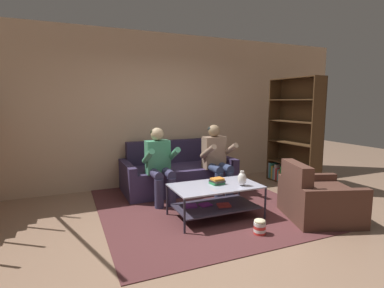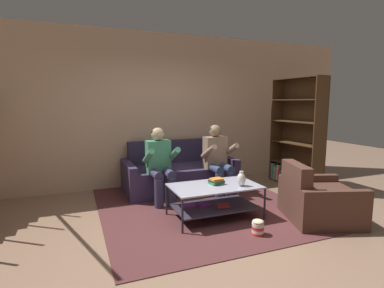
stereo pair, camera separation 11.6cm
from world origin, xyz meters
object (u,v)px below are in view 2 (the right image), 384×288
object	(u,v)px
person_seated_left	(160,162)
vase	(241,179)
popcorn_tub	(258,227)
bookshelf	(296,142)
armchair	(318,201)
couch	(179,174)
book_stack	(216,181)
coffee_table	(214,196)
person_seated_right	(218,157)

from	to	relation	value
person_seated_left	vase	world-z (taller)	person_seated_left
person_seated_left	popcorn_tub	world-z (taller)	person_seated_left
vase	bookshelf	size ratio (longest dim) A/B	0.10
vase	armchair	bearing A→B (deg)	-24.85
person_seated_left	bookshelf	world-z (taller)	bookshelf
couch	popcorn_tub	size ratio (longest dim) A/B	10.01
popcorn_tub	book_stack	bearing A→B (deg)	104.04
coffee_table	vase	xyz separation A→B (m)	(0.33, -0.16, 0.25)
bookshelf	person_seated_left	bearing A→B (deg)	-178.63
person_seated_left	person_seated_right	distance (m)	1.03
person_seated_left	person_seated_right	bearing A→B (deg)	0.08
couch	coffee_table	distance (m)	1.49
coffee_table	book_stack	bearing A→B (deg)	40.46
vase	popcorn_tub	bearing A→B (deg)	-98.88
armchair	bookshelf	bearing A→B (deg)	59.10
couch	person_seated_left	bearing A→B (deg)	-131.99
vase	popcorn_tub	world-z (taller)	vase
person_seated_right	coffee_table	bearing A→B (deg)	-119.04
vase	armchair	distance (m)	1.09
book_stack	bookshelf	distance (m)	2.39
person_seated_right	popcorn_tub	distance (m)	1.75
book_stack	person_seated_left	bearing A→B (deg)	123.11
couch	person_seated_right	distance (m)	0.85
vase	bookshelf	bearing A→B (deg)	31.14
coffee_table	vase	size ratio (longest dim) A/B	5.92
coffee_table	popcorn_tub	xyz separation A→B (m)	(0.25, -0.71, -0.21)
couch	coffee_table	bearing A→B (deg)	-90.05
bookshelf	vase	bearing A→B (deg)	-148.86
couch	book_stack	world-z (taller)	couch
armchair	coffee_table	bearing A→B (deg)	155.07
person_seated_right	bookshelf	world-z (taller)	bookshelf
armchair	couch	bearing A→B (deg)	121.51
popcorn_tub	couch	bearing A→B (deg)	96.40
couch	person_seated_left	world-z (taller)	person_seated_left
coffee_table	book_stack	size ratio (longest dim) A/B	5.94
bookshelf	popcorn_tub	bearing A→B (deg)	-139.45
couch	bookshelf	size ratio (longest dim) A/B	0.97
book_stack	coffee_table	bearing A→B (deg)	-139.54
person_seated_left	vase	size ratio (longest dim) A/B	5.82
couch	vase	bearing A→B (deg)	-78.60
person_seated_right	bookshelf	size ratio (longest dim) A/B	0.59
armchair	book_stack	bearing A→B (deg)	152.17
couch	person_seated_left	distance (m)	0.85
person_seated_right	coffee_table	world-z (taller)	person_seated_right
person_seated_left	vase	xyz separation A→B (m)	(0.85, -1.08, -0.10)
person_seated_right	couch	bearing A→B (deg)	132.07
coffee_table	couch	bearing A→B (deg)	89.95
person_seated_left	book_stack	size ratio (longest dim) A/B	5.84
vase	popcorn_tub	distance (m)	0.72
couch	coffee_table	xyz separation A→B (m)	(-0.00, -1.49, 0.02)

